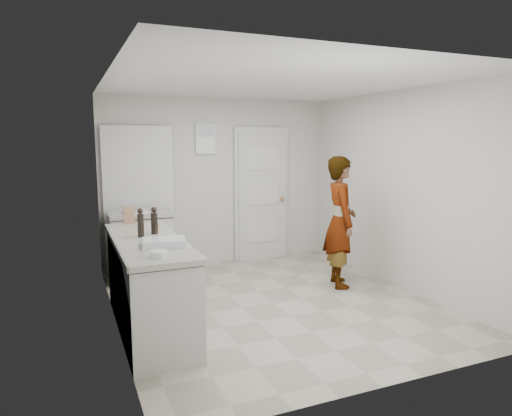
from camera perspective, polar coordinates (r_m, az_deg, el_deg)
name	(u,v)px	position (r m, az deg, el deg)	size (l,w,h in m)	color
ground	(273,303)	(5.43, 2.17, -11.75)	(4.00, 4.00, 0.00)	gray
room_shell	(209,197)	(6.91, -5.96, 1.33)	(4.00, 4.00, 4.00)	#B5B3AB
main_counter	(149,288)	(4.70, -13.20, -9.71)	(0.64, 1.96, 0.93)	#B4B4B0
side_counter	(142,248)	(6.40, -14.10, -4.88)	(0.84, 0.61, 0.93)	#B4B4B0
person	(340,222)	(5.95, 10.47, -1.70)	(0.61, 0.40, 1.68)	silver
cake_mix_box	(129,215)	(5.42, -15.58, -0.88)	(0.12, 0.06, 0.20)	#8B6345
spice_jar	(157,227)	(4.91, -12.31, -2.40)	(0.06, 0.06, 0.08)	tan
oil_cruet_a	(154,221)	(4.78, -12.60, -1.60)	(0.07, 0.07, 0.28)	black
oil_cruet_b	(141,223)	(4.65, -14.23, -1.86)	(0.06, 0.06, 0.29)	black
baking_dish	(164,243)	(4.22, -11.44, -4.27)	(0.42, 0.33, 0.07)	silver
egg_bowl	(158,254)	(3.84, -12.10, -5.64)	(0.14, 0.14, 0.05)	silver
papers	(137,212)	(6.28, -14.63, -0.48)	(0.26, 0.33, 0.01)	white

